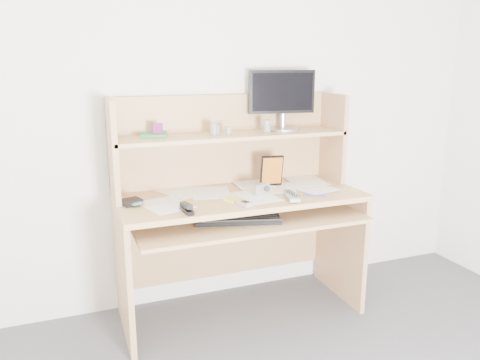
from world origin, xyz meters
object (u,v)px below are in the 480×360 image
object	(u,v)px
game_case	(272,171)
monitor	(282,98)
keyboard	(238,219)
desk	(236,200)
tv_remote	(292,196)

from	to	relation	value
game_case	monitor	bearing A→B (deg)	53.77
keyboard	game_case	bearing A→B (deg)	54.78
keyboard	game_case	size ratio (longest dim) A/B	2.53
keyboard	monitor	distance (m)	0.84
desk	game_case	distance (m)	0.28
desk	monitor	distance (m)	0.69
tv_remote	monitor	distance (m)	0.65
desk	game_case	bearing A→B (deg)	3.19
monitor	tv_remote	bearing A→B (deg)	-100.42
keyboard	game_case	distance (m)	0.45
game_case	keyboard	bearing A→B (deg)	-132.29
tv_remote	monitor	world-z (taller)	monitor
tv_remote	game_case	xyz separation A→B (m)	(-0.00, 0.27, 0.09)
desk	game_case	size ratio (longest dim) A/B	7.29
desk	keyboard	distance (m)	0.26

